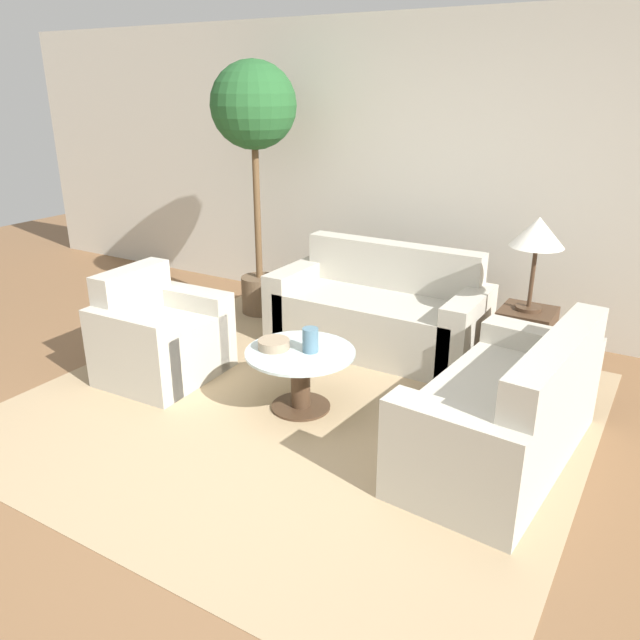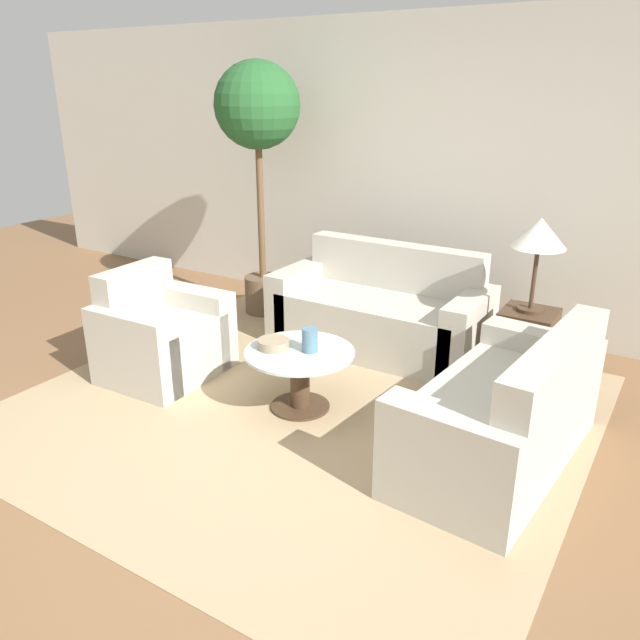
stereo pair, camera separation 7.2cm
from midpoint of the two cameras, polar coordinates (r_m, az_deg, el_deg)
name	(u,v)px [view 2 (the right image)]	position (r m, az deg, el deg)	size (l,w,h in m)	color
ground_plane	(235,466)	(3.68, -7.23, -13.07)	(14.00, 14.00, 0.00)	brown
wall_back	(440,175)	(5.60, 11.28, 12.86)	(10.00, 0.06, 2.60)	beige
rug	(300,407)	(4.23, -1.32, -7.96)	(3.58, 3.31, 0.01)	tan
sofa_main	(382,314)	(5.09, 6.08, 0.55)	(1.71, 0.76, 0.83)	#B2AD9E
armchair	(160,338)	(4.74, -14.04, -1.58)	(0.73, 0.85, 0.79)	#B2AD9E
loveseat	(509,419)	(3.69, 17.48, -8.62)	(0.85, 1.55, 0.81)	#B2AD9E
coffee_table	(300,371)	(4.11, -1.35, -4.72)	(0.72, 0.72, 0.42)	#422D1E
side_table	(525,348)	(4.69, 18.67, -2.41)	(0.37, 0.37, 0.56)	#422D1E
table_lamp	(539,236)	(4.45, 19.88, 7.25)	(0.36, 0.36, 0.65)	#422D1E
potted_plant	(258,126)	(5.62, -5.32, 17.27)	(0.74, 0.74, 2.23)	brown
vase	(310,340)	(4.01, -0.42, -1.83)	(0.10, 0.10, 0.16)	slate
bowl	(273,344)	(4.08, -3.78, -2.18)	(0.21, 0.21, 0.06)	gray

